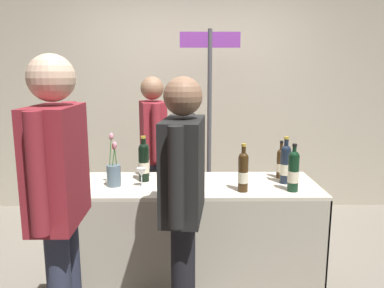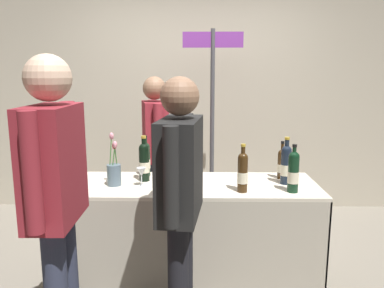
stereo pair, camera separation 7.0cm
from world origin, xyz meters
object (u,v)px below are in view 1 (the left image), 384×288
object	(u,v)px
tasting_table	(192,214)
featured_wine_bottle	(285,163)
wine_glass_near_vendor	(291,165)
display_bottle_0	(281,163)
vendor_presenter	(153,145)
booth_signpost	(209,107)
flower_vase	(114,172)
wine_glass_mid	(141,173)
taster_foreground_right	(183,188)

from	to	relation	value
tasting_table	featured_wine_bottle	world-z (taller)	featured_wine_bottle
featured_wine_bottle	wine_glass_near_vendor	xyz separation A→B (m)	(0.10, 0.21, -0.06)
display_bottle_0	vendor_presenter	xyz separation A→B (m)	(-1.05, 0.61, 0.03)
tasting_table	booth_signpost	size ratio (longest dim) A/B	0.93
tasting_table	flower_vase	bearing A→B (deg)	-174.75
wine_glass_near_vendor	vendor_presenter	xyz separation A→B (m)	(-1.15, 0.54, 0.06)
wine_glass_near_vendor	wine_glass_mid	bearing A→B (deg)	-166.01
vendor_presenter	taster_foreground_right	size ratio (longest dim) A/B	0.99
wine_glass_mid	flower_vase	size ratio (longest dim) A/B	0.36
flower_vase	wine_glass_mid	bearing A→B (deg)	-5.19
wine_glass_near_vendor	wine_glass_mid	distance (m)	1.19
featured_wine_bottle	vendor_presenter	size ratio (longest dim) A/B	0.23
flower_vase	wine_glass_near_vendor	bearing A→B (deg)	11.22
wine_glass_near_vendor	booth_signpost	bearing A→B (deg)	125.00
wine_glass_near_vendor	wine_glass_mid	size ratio (longest dim) A/B	0.91
flower_vase	tasting_table	bearing A→B (deg)	5.25
wine_glass_near_vendor	flower_vase	size ratio (longest dim) A/B	0.32
tasting_table	wine_glass_near_vendor	distance (m)	0.88
taster_foreground_right	flower_vase	bearing A→B (deg)	46.56
flower_vase	vendor_presenter	size ratio (longest dim) A/B	0.25
tasting_table	vendor_presenter	distance (m)	0.92
vendor_presenter	display_bottle_0	bearing A→B (deg)	46.72
wine_glass_mid	flower_vase	world-z (taller)	flower_vase
display_bottle_0	flower_vase	world-z (taller)	flower_vase
tasting_table	vendor_presenter	world-z (taller)	vendor_presenter
vendor_presenter	wine_glass_mid	bearing A→B (deg)	-13.65
vendor_presenter	tasting_table	bearing A→B (deg)	12.17
booth_signpost	featured_wine_bottle	bearing A→B (deg)	-64.80
tasting_table	wine_glass_mid	bearing A→B (deg)	-169.05
wine_glass_near_vendor	featured_wine_bottle	bearing A→B (deg)	-114.89
wine_glass_near_vendor	flower_vase	bearing A→B (deg)	-168.78
wine_glass_near_vendor	booth_signpost	xyz separation A→B (m)	(-0.61, 0.86, 0.38)
flower_vase	taster_foreground_right	distance (m)	0.80
featured_wine_bottle	wine_glass_mid	distance (m)	1.06
display_bottle_0	flower_vase	bearing A→B (deg)	-171.12
wine_glass_mid	taster_foreground_right	world-z (taller)	taster_foreground_right
flower_vase	taster_foreground_right	xyz separation A→B (m)	(0.51, -0.61, 0.07)
tasting_table	flower_vase	distance (m)	0.67
wine_glass_mid	vendor_presenter	bearing A→B (deg)	89.33
display_bottle_0	wine_glass_near_vendor	distance (m)	0.13
tasting_table	wine_glass_near_vendor	xyz separation A→B (m)	(0.79, 0.22, 0.33)
taster_foreground_right	display_bottle_0	bearing A→B (deg)	-36.53
wine_glass_near_vendor	booth_signpost	distance (m)	1.12
wine_glass_near_vendor	vendor_presenter	bearing A→B (deg)	154.77
display_bottle_0	featured_wine_bottle	bearing A→B (deg)	-90.09
booth_signpost	wine_glass_near_vendor	bearing A→B (deg)	-55.00
vendor_presenter	wine_glass_near_vendor	bearing A→B (deg)	51.80
taster_foreground_right	booth_signpost	size ratio (longest dim) A/B	0.78
wine_glass_near_vendor	flower_vase	distance (m)	1.39
flower_vase	vendor_presenter	bearing A→B (deg)	75.28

